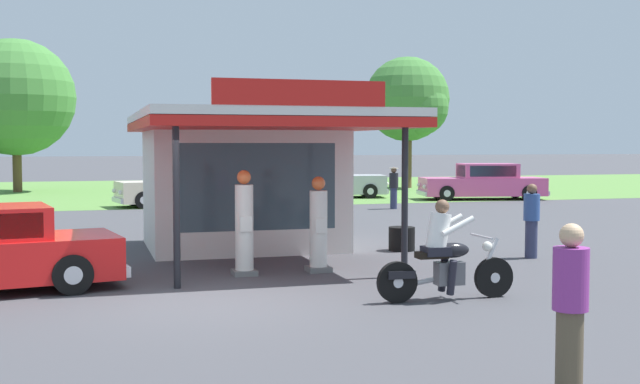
{
  "coord_description": "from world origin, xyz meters",
  "views": [
    {
      "loc": [
        -1.76,
        -12.3,
        2.44
      ],
      "look_at": [
        3.07,
        4.16,
        1.4
      ],
      "focal_mm": 44.77,
      "sensor_mm": 36.0,
      "label": 1
    }
  ],
  "objects_px": {
    "bystander_chatting_near_pumps": "(258,190)",
    "bystander_standing_back_lot": "(532,219)",
    "gas_pump_offside": "(318,229)",
    "parked_car_second_row_spare": "(180,188)",
    "bystander_admiring_sedan": "(394,187)",
    "spare_tire_stack": "(402,239)",
    "gas_pump_nearside": "(244,227)",
    "motorcycle_with_rider": "(444,259)",
    "parked_car_back_row_far_right": "(483,183)",
    "bystander_leaning_by_kiosk": "(570,306)",
    "parked_car_back_row_centre": "(331,182)"
  },
  "relations": [
    {
      "from": "bystander_leaning_by_kiosk",
      "to": "bystander_standing_back_lot",
      "type": "xyz_separation_m",
      "value": [
        4.68,
        8.42,
        -0.06
      ]
    },
    {
      "from": "bystander_chatting_near_pumps",
      "to": "bystander_standing_back_lot",
      "type": "xyz_separation_m",
      "value": [
        3.56,
        -11.4,
        -0.04
      ]
    },
    {
      "from": "gas_pump_nearside",
      "to": "bystander_standing_back_lot",
      "type": "xyz_separation_m",
      "value": [
        6.31,
        0.48,
        -0.06
      ]
    },
    {
      "from": "parked_car_back_row_centre",
      "to": "spare_tire_stack",
      "type": "bearing_deg",
      "value": -101.97
    },
    {
      "from": "gas_pump_nearside",
      "to": "bystander_admiring_sedan",
      "type": "distance_m",
      "value": 15.69
    },
    {
      "from": "parked_car_second_row_spare",
      "to": "bystander_admiring_sedan",
      "type": "relative_size",
      "value": 3.24
    },
    {
      "from": "parked_car_back_row_far_right",
      "to": "bystander_leaning_by_kiosk",
      "type": "relative_size",
      "value": 3.4
    },
    {
      "from": "gas_pump_nearside",
      "to": "parked_car_second_row_spare",
      "type": "height_order",
      "value": "gas_pump_nearside"
    },
    {
      "from": "motorcycle_with_rider",
      "to": "parked_car_second_row_spare",
      "type": "height_order",
      "value": "motorcycle_with_rider"
    },
    {
      "from": "bystander_admiring_sedan",
      "to": "spare_tire_stack",
      "type": "relative_size",
      "value": 2.6
    },
    {
      "from": "gas_pump_offside",
      "to": "parked_car_second_row_spare",
      "type": "xyz_separation_m",
      "value": [
        -0.69,
        17.08,
        -0.12
      ]
    },
    {
      "from": "motorcycle_with_rider",
      "to": "bystander_standing_back_lot",
      "type": "height_order",
      "value": "bystander_standing_back_lot"
    },
    {
      "from": "parked_car_back_row_centre",
      "to": "bystander_standing_back_lot",
      "type": "height_order",
      "value": "bystander_standing_back_lot"
    },
    {
      "from": "motorcycle_with_rider",
      "to": "parked_car_back_row_far_right",
      "type": "height_order",
      "value": "motorcycle_with_rider"
    },
    {
      "from": "bystander_leaning_by_kiosk",
      "to": "bystander_standing_back_lot",
      "type": "bearing_deg",
      "value": 60.92
    },
    {
      "from": "parked_car_back_row_far_right",
      "to": "parked_car_back_row_centre",
      "type": "bearing_deg",
      "value": 153.56
    },
    {
      "from": "bystander_chatting_near_pumps",
      "to": "bystander_leaning_by_kiosk",
      "type": "bearing_deg",
      "value": -93.25
    },
    {
      "from": "bystander_leaning_by_kiosk",
      "to": "spare_tire_stack",
      "type": "bearing_deg",
      "value": 76.46
    },
    {
      "from": "parked_car_back_row_centre",
      "to": "gas_pump_offside",
      "type": "bearing_deg",
      "value": -107.76
    },
    {
      "from": "gas_pump_offside",
      "to": "spare_tire_stack",
      "type": "xyz_separation_m",
      "value": [
        2.67,
        2.37,
        -0.56
      ]
    },
    {
      "from": "parked_car_back_row_far_right",
      "to": "parked_car_back_row_centre",
      "type": "distance_m",
      "value": 6.79
    },
    {
      "from": "gas_pump_offside",
      "to": "motorcycle_with_rider",
      "type": "xyz_separation_m",
      "value": [
        1.1,
        -3.22,
        -0.17
      ]
    },
    {
      "from": "motorcycle_with_rider",
      "to": "parked_car_second_row_spare",
      "type": "distance_m",
      "value": 20.38
    },
    {
      "from": "motorcycle_with_rider",
      "to": "spare_tire_stack",
      "type": "xyz_separation_m",
      "value": [
        1.57,
        5.59,
        -0.38
      ]
    },
    {
      "from": "bystander_leaning_by_kiosk",
      "to": "bystander_chatting_near_pumps",
      "type": "xyz_separation_m",
      "value": [
        1.12,
        19.82,
        -0.02
      ]
    },
    {
      "from": "gas_pump_nearside",
      "to": "gas_pump_offside",
      "type": "xyz_separation_m",
      "value": [
        1.43,
        -0.0,
        -0.07
      ]
    },
    {
      "from": "gas_pump_offside",
      "to": "bystander_chatting_near_pumps",
      "type": "height_order",
      "value": "gas_pump_offside"
    },
    {
      "from": "gas_pump_nearside",
      "to": "motorcycle_with_rider",
      "type": "xyz_separation_m",
      "value": [
        2.53,
        -3.22,
        -0.24
      ]
    },
    {
      "from": "bystander_admiring_sedan",
      "to": "gas_pump_offside",
      "type": "bearing_deg",
      "value": -117.09
    },
    {
      "from": "gas_pump_offside",
      "to": "bystander_leaning_by_kiosk",
      "type": "relative_size",
      "value": 1.08
    },
    {
      "from": "motorcycle_with_rider",
      "to": "bystander_admiring_sedan",
      "type": "distance_m",
      "value": 17.53
    },
    {
      "from": "gas_pump_offside",
      "to": "bystander_standing_back_lot",
      "type": "bearing_deg",
      "value": 5.58
    },
    {
      "from": "gas_pump_nearside",
      "to": "gas_pump_offside",
      "type": "relative_size",
      "value": 1.07
    },
    {
      "from": "bystander_standing_back_lot",
      "to": "spare_tire_stack",
      "type": "xyz_separation_m",
      "value": [
        -2.2,
        1.89,
        -0.56
      ]
    },
    {
      "from": "bystander_leaning_by_kiosk",
      "to": "bystander_admiring_sedan",
      "type": "relative_size",
      "value": 1.08
    },
    {
      "from": "parked_car_second_row_spare",
      "to": "bystander_leaning_by_kiosk",
      "type": "relative_size",
      "value": 3.0
    },
    {
      "from": "bystander_chatting_near_pumps",
      "to": "bystander_admiring_sedan",
      "type": "height_order",
      "value": "bystander_chatting_near_pumps"
    },
    {
      "from": "parked_car_second_row_spare",
      "to": "bystander_standing_back_lot",
      "type": "distance_m",
      "value": 17.51
    },
    {
      "from": "motorcycle_with_rider",
      "to": "bystander_standing_back_lot",
      "type": "xyz_separation_m",
      "value": [
        3.77,
        3.7,
        0.18
      ]
    },
    {
      "from": "gas_pump_nearside",
      "to": "motorcycle_with_rider",
      "type": "relative_size",
      "value": 0.86
    },
    {
      "from": "gas_pump_offside",
      "to": "bystander_admiring_sedan",
      "type": "xyz_separation_m",
      "value": [
        6.83,
        13.34,
        0.0
      ]
    },
    {
      "from": "motorcycle_with_rider",
      "to": "spare_tire_stack",
      "type": "height_order",
      "value": "motorcycle_with_rider"
    },
    {
      "from": "motorcycle_with_rider",
      "to": "parked_car_back_row_far_right",
      "type": "xyz_separation_m",
      "value": [
        11.4,
        20.26,
        0.07
      ]
    },
    {
      "from": "gas_pump_nearside",
      "to": "spare_tire_stack",
      "type": "xyz_separation_m",
      "value": [
        4.11,
        2.37,
        -0.62
      ]
    },
    {
      "from": "bystander_leaning_by_kiosk",
      "to": "bystander_admiring_sedan",
      "type": "distance_m",
      "value": 22.3
    },
    {
      "from": "bystander_leaning_by_kiosk",
      "to": "parked_car_back_row_centre",
      "type": "bearing_deg",
      "value": 77.45
    },
    {
      "from": "bystander_standing_back_lot",
      "to": "spare_tire_stack",
      "type": "height_order",
      "value": "bystander_standing_back_lot"
    },
    {
      "from": "bystander_leaning_by_kiosk",
      "to": "gas_pump_nearside",
      "type": "bearing_deg",
      "value": 101.55
    },
    {
      "from": "bystander_standing_back_lot",
      "to": "parked_car_back_row_far_right",
      "type": "bearing_deg",
      "value": 65.27
    },
    {
      "from": "spare_tire_stack",
      "to": "parked_car_back_row_centre",
      "type": "bearing_deg",
      "value": 78.03
    }
  ]
}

